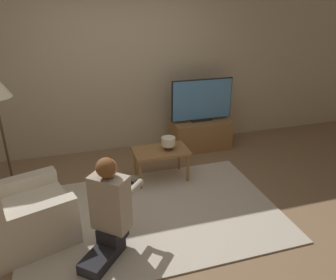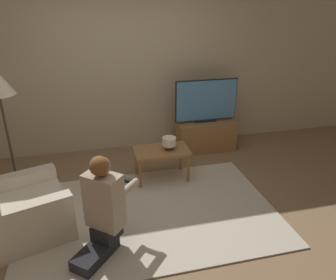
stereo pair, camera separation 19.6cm
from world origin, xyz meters
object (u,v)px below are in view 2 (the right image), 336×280
at_px(coffee_table, 161,154).
at_px(person_kneeling, 103,207).
at_px(table_lamp, 169,142).
at_px(tv, 206,101).
at_px(armchair, 22,211).

distance_m(coffee_table, person_kneeling, 1.44).
xyz_separation_m(person_kneeling, table_lamp, (0.92, 1.17, 0.05)).
distance_m(tv, table_lamp, 1.16).
bearing_deg(armchair, person_kneeling, -136.04).
bearing_deg(table_lamp, person_kneeling, -128.22).
distance_m(tv, person_kneeling, 2.63).
bearing_deg(person_kneeling, coffee_table, -83.82).
distance_m(tv, coffee_table, 1.27).
relative_size(armchair, person_kneeling, 1.01).
xyz_separation_m(coffee_table, table_lamp, (0.10, -0.02, 0.16)).
bearing_deg(coffee_table, armchair, -155.02).
distance_m(person_kneeling, table_lamp, 1.49).
height_order(tv, table_lamp, tv).
bearing_deg(table_lamp, tv, 45.70).
height_order(tv, armchair, tv).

